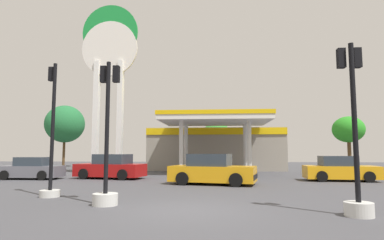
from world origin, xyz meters
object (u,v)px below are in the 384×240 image
car_0 (31,169)px  station_pole_sign (109,63)px  tree_1 (216,135)px  traffic_signal_2 (107,162)px  tree_0 (65,124)px  car_1 (111,167)px  car_3 (340,170)px  traffic_signal_0 (356,160)px  car_2 (212,170)px  tree_2 (348,130)px  traffic_signal_1 (51,155)px

car_0 → station_pole_sign: bearing=57.2°
station_pole_sign → tree_1: station_pole_sign is taller
traffic_signal_2 → tree_0: tree_0 is taller
tree_0 → tree_1: bearing=4.4°
car_0 → car_1: 5.01m
tree_0 → car_3: bearing=-31.8°
car_0 → traffic_signal_2: traffic_signal_2 is taller
car_1 → tree_0: size_ratio=0.66×
car_0 → traffic_signal_0: traffic_signal_0 is taller
car_3 → car_2: bearing=-160.9°
traffic_signal_0 → tree_0: bearing=129.2°
car_1 → car_0: bearing=-171.6°
tree_1 → traffic_signal_2: bearing=-97.5°
car_0 → tree_0: (-5.63, 15.64, 4.26)m
car_2 → tree_2: size_ratio=0.85×
traffic_signal_1 → tree_1: traffic_signal_1 is taller
station_pole_sign → traffic_signal_2: (5.04, -14.32, -7.48)m
car_2 → traffic_signal_1: traffic_signal_1 is taller
car_2 → traffic_signal_2: traffic_signal_2 is taller
car_2 → tree_0: (-17.23, 18.01, 4.16)m
car_1 → car_3: car_1 is taller
traffic_signal_0 → traffic_signal_1: traffic_signal_1 is taller
car_0 → tree_1: tree_1 is taller
station_pole_sign → tree_2: station_pole_sign is taller
car_1 → tree_1: bearing=67.4°
station_pole_sign → car_3: (15.98, -4.70, -8.20)m
car_2 → tree_0: tree_0 is taller
car_2 → traffic_signal_1: size_ratio=0.92×
car_2 → car_3: (7.59, 2.63, -0.06)m
car_1 → tree_1: (6.77, 16.23, 2.92)m
station_pole_sign → tree_2: (23.17, 12.18, -4.71)m
car_3 → car_1: bearing=178.1°
tree_0 → traffic_signal_2: bearing=-61.0°
car_3 → traffic_signal_1: bearing=-150.1°
car_1 → tree_1: tree_1 is taller
tree_1 → car_3: bearing=-66.0°
station_pole_sign → car_3: size_ratio=3.23×
traffic_signal_2 → car_2: bearing=64.4°
traffic_signal_0 → traffic_signal_2: size_ratio=1.01×
car_3 → traffic_signal_2: traffic_signal_2 is taller
car_3 → tree_2: tree_2 is taller
car_2 → traffic_signal_0: (4.11, -8.19, 0.79)m
tree_0 → tree_1: tree_0 is taller
traffic_signal_2 → tree_0: (-13.87, 25.01, 3.49)m
car_3 → traffic_signal_2: 14.59m
car_2 → car_3: 8.03m
car_2 → tree_1: 19.55m
car_2 → traffic_signal_2: bearing=-115.6°
car_0 → car_3: size_ratio=0.92×
traffic_signal_0 → tree_0: tree_0 is taller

